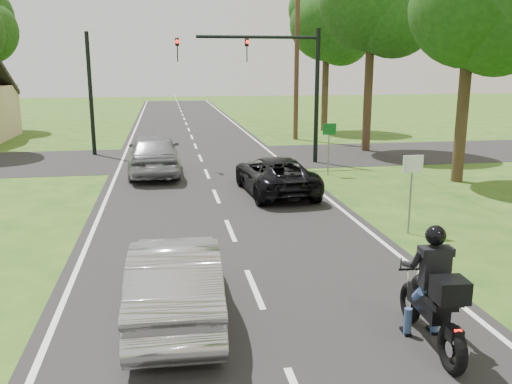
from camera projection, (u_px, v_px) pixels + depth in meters
ground at (254, 289)px, 10.94m from camera, size 140.00×140.00×0.00m
road at (211, 184)px, 20.54m from camera, size 8.00×100.00×0.01m
cross_road at (200, 158)px, 26.30m from camera, size 60.00×7.00×0.01m
motorcycle_rider at (434, 300)px, 8.53m from camera, size 0.67×2.36×2.03m
dark_suv at (275, 175)px, 18.97m from camera, size 2.47×4.83×1.31m
silver_sedan at (176, 279)px, 9.56m from camera, size 1.64×4.38×1.43m
silver_suv at (154, 153)px, 22.21m from camera, size 2.12×5.13×1.74m
traffic_signal at (277, 71)px, 23.97m from camera, size 6.38×0.44×6.00m
signal_pole_far at (91, 94)px, 26.69m from camera, size 0.20×0.20×6.00m
utility_pole_far at (297, 53)px, 31.90m from camera, size 1.60×0.28×10.00m
sign_white at (412, 175)px, 14.20m from camera, size 0.55×0.07×2.12m
sign_green at (329, 136)px, 21.91m from camera, size 0.55×0.07×2.12m
tree_row_c at (480, 13)px, 19.54m from camera, size 4.80×4.65×8.76m
tree_row_d at (380, 3)px, 26.80m from camera, size 5.76×5.58×10.45m
tree_row_e at (332, 27)px, 35.66m from camera, size 5.28×5.12×9.61m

